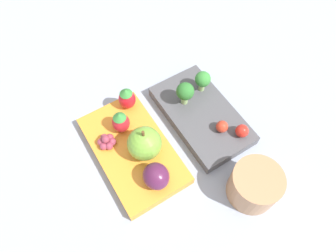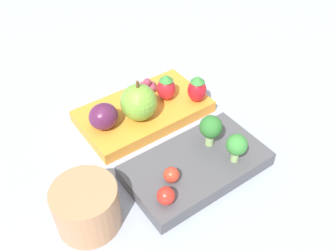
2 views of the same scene
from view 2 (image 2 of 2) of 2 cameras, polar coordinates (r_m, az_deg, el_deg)
The scene contains 13 objects.
ground_plane at distance 0.57m, azimuth 0.80°, elevation -2.11°, with size 4.00×4.00×0.00m, color #939EB2.
bento_box_savoury at distance 0.52m, azimuth 4.34°, elevation -6.06°, with size 0.20×0.11×0.02m.
bento_box_fruit at distance 0.61m, azimuth -3.72°, elevation 2.23°, with size 0.21×0.12×0.02m.
broccoli_floret_0 at distance 0.50m, azimuth 10.42°, elevation -2.94°, with size 0.03×0.03×0.04m.
broccoli_floret_1 at distance 0.52m, azimuth 6.54°, elevation -0.27°, with size 0.03×0.03×0.05m.
cherry_tomato_0 at distance 0.48m, azimuth 0.52°, elevation -7.46°, with size 0.02×0.02×0.02m.
cherry_tomato_1 at distance 0.46m, azimuth -0.32°, elevation -10.60°, with size 0.02×0.02×0.02m.
apple at distance 0.57m, azimuth -4.48°, elevation 3.62°, with size 0.06×0.06×0.07m.
strawberry_0 at distance 0.60m, azimuth -0.28°, elevation 5.92°, with size 0.03×0.03×0.05m.
strawberry_1 at distance 0.60m, azimuth 4.45°, elevation 5.67°, with size 0.03×0.03×0.05m.
plum at distance 0.56m, azimuth -9.79°, elevation 1.45°, with size 0.04×0.04×0.04m.
grape_cluster at distance 0.63m, azimuth -3.16°, elevation 6.04°, with size 0.03×0.03×0.02m.
drinking_cup at distance 0.47m, azimuth -12.31°, elevation -11.95°, with size 0.08×0.08×0.06m.
Camera 2 is at (0.24, 0.33, 0.40)m, focal length 40.00 mm.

